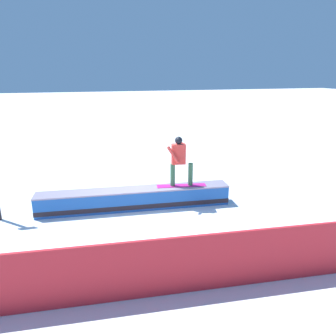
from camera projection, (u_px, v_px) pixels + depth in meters
name	position (u px, v px, depth m)	size (l,w,h in m)	color
ground_plane	(135.00, 208.00, 9.39)	(120.00, 120.00, 0.00)	white
grind_box	(135.00, 199.00, 9.31)	(5.66, 1.17, 0.61)	blue
snowboarder	(179.00, 160.00, 9.21)	(1.50, 0.52, 1.50)	#C6208A
safety_fence	(176.00, 266.00, 5.62)	(8.81, 0.06, 1.14)	red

